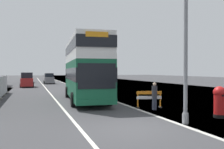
{
  "coord_description": "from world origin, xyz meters",
  "views": [
    {
      "loc": [
        -3.93,
        -9.57,
        2.43
      ],
      "look_at": [
        1.39,
        6.76,
        2.2
      ],
      "focal_mm": 39.78,
      "sensor_mm": 36.0,
      "label": 1
    }
  ],
  "objects_px": {
    "lamppost_foreground": "(186,32)",
    "car_receding_far": "(28,78)",
    "roadworks_barrier": "(149,97)",
    "pedestrian_at_kerb": "(154,96)",
    "double_decker_bus": "(85,68)",
    "car_oncoming_near": "(27,80)",
    "car_receding_mid": "(49,79)",
    "red_pillar_postbox": "(219,100)"
  },
  "relations": [
    {
      "from": "double_decker_bus",
      "to": "lamppost_foreground",
      "type": "relative_size",
      "value": 1.24
    },
    {
      "from": "car_receding_mid",
      "to": "car_receding_far",
      "type": "relative_size",
      "value": 0.93
    },
    {
      "from": "car_receding_far",
      "to": "pedestrian_at_kerb",
      "type": "distance_m",
      "value": 43.23
    },
    {
      "from": "car_receding_mid",
      "to": "pedestrian_at_kerb",
      "type": "distance_m",
      "value": 35.66
    },
    {
      "from": "double_decker_bus",
      "to": "lamppost_foreground",
      "type": "xyz_separation_m",
      "value": [
        2.54,
        -10.26,
        1.55
      ]
    },
    {
      "from": "double_decker_bus",
      "to": "roadworks_barrier",
      "type": "xyz_separation_m",
      "value": [
        3.2,
        -5.24,
        -1.96
      ]
    },
    {
      "from": "pedestrian_at_kerb",
      "to": "double_decker_bus",
      "type": "bearing_deg",
      "value": 117.47
    },
    {
      "from": "double_decker_bus",
      "to": "car_oncoming_near",
      "type": "distance_m",
      "value": 20.52
    },
    {
      "from": "double_decker_bus",
      "to": "pedestrian_at_kerb",
      "type": "distance_m",
      "value": 7.07
    },
    {
      "from": "double_decker_bus",
      "to": "car_receding_mid",
      "type": "bearing_deg",
      "value": 91.88
    },
    {
      "from": "lamppost_foreground",
      "to": "pedestrian_at_kerb",
      "type": "distance_m",
      "value": 5.4
    },
    {
      "from": "lamppost_foreground",
      "to": "car_receding_far",
      "type": "height_order",
      "value": "lamppost_foreground"
    },
    {
      "from": "car_receding_far",
      "to": "double_decker_bus",
      "type": "bearing_deg",
      "value": -82.28
    },
    {
      "from": "roadworks_barrier",
      "to": "car_receding_mid",
      "type": "bearing_deg",
      "value": 96.86
    },
    {
      "from": "lamppost_foreground",
      "to": "roadworks_barrier",
      "type": "height_order",
      "value": "lamppost_foreground"
    },
    {
      "from": "roadworks_barrier",
      "to": "car_receding_far",
      "type": "height_order",
      "value": "car_receding_far"
    },
    {
      "from": "car_receding_mid",
      "to": "car_oncoming_near",
      "type": "bearing_deg",
      "value": -112.26
    },
    {
      "from": "double_decker_bus",
      "to": "roadworks_barrier",
      "type": "height_order",
      "value": "double_decker_bus"
    },
    {
      "from": "double_decker_bus",
      "to": "red_pillar_postbox",
      "type": "distance_m",
      "value": 10.93
    },
    {
      "from": "pedestrian_at_kerb",
      "to": "car_receding_far",
      "type": "bearing_deg",
      "value": 100.78
    },
    {
      "from": "lamppost_foreground",
      "to": "pedestrian_at_kerb",
      "type": "xyz_separation_m",
      "value": [
        0.62,
        4.19,
        -3.34
      ]
    },
    {
      "from": "red_pillar_postbox",
      "to": "roadworks_barrier",
      "type": "height_order",
      "value": "red_pillar_postbox"
    },
    {
      "from": "roadworks_barrier",
      "to": "car_receding_far",
      "type": "relative_size",
      "value": 0.38
    },
    {
      "from": "roadworks_barrier",
      "to": "pedestrian_at_kerb",
      "type": "xyz_separation_m",
      "value": [
        -0.04,
        -0.83,
        0.17
      ]
    },
    {
      "from": "lamppost_foreground",
      "to": "car_receding_mid",
      "type": "distance_m",
      "value": 39.9
    },
    {
      "from": "car_oncoming_near",
      "to": "roadworks_barrier",
      "type": "bearing_deg",
      "value": -72.25
    },
    {
      "from": "lamppost_foreground",
      "to": "car_oncoming_near",
      "type": "xyz_separation_m",
      "value": [
        -7.38,
        30.14,
        -3.18
      ]
    },
    {
      "from": "pedestrian_at_kerb",
      "to": "roadworks_barrier",
      "type": "bearing_deg",
      "value": 87.05
    },
    {
      "from": "roadworks_barrier",
      "to": "car_receding_mid",
      "type": "height_order",
      "value": "car_receding_mid"
    },
    {
      "from": "red_pillar_postbox",
      "to": "double_decker_bus",
      "type": "bearing_deg",
      "value": 118.43
    },
    {
      "from": "lamppost_foreground",
      "to": "red_pillar_postbox",
      "type": "height_order",
      "value": "lamppost_foreground"
    },
    {
      "from": "double_decker_bus",
      "to": "car_receding_mid",
      "type": "height_order",
      "value": "double_decker_bus"
    },
    {
      "from": "roadworks_barrier",
      "to": "car_oncoming_near",
      "type": "bearing_deg",
      "value": 107.75
    },
    {
      "from": "lamppost_foreground",
      "to": "car_oncoming_near",
      "type": "relative_size",
      "value": 2.31
    },
    {
      "from": "car_receding_mid",
      "to": "red_pillar_postbox",
      "type": "bearing_deg",
      "value": -81.07
    },
    {
      "from": "roadworks_barrier",
      "to": "car_receding_far",
      "type": "xyz_separation_m",
      "value": [
        -8.13,
        41.64,
        0.26
      ]
    },
    {
      "from": "car_receding_mid",
      "to": "roadworks_barrier",
      "type": "bearing_deg",
      "value": -83.14
    },
    {
      "from": "car_oncoming_near",
      "to": "pedestrian_at_kerb",
      "type": "relative_size",
      "value": 2.24
    },
    {
      "from": "red_pillar_postbox",
      "to": "car_receding_far",
      "type": "distance_m",
      "value": 46.98
    },
    {
      "from": "double_decker_bus",
      "to": "roadworks_barrier",
      "type": "bearing_deg",
      "value": -58.6
    },
    {
      "from": "roadworks_barrier",
      "to": "car_oncoming_near",
      "type": "relative_size",
      "value": 0.45
    },
    {
      "from": "double_decker_bus",
      "to": "pedestrian_at_kerb",
      "type": "relative_size",
      "value": 6.41
    }
  ]
}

